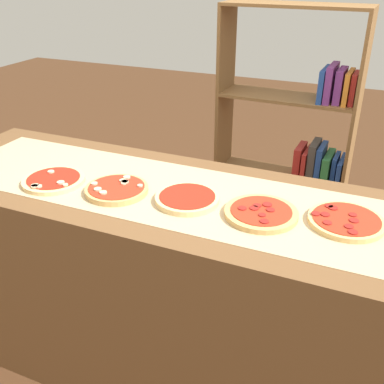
# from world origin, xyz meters

# --- Properties ---
(ground_plane) EXTENTS (12.00, 12.00, 0.00)m
(ground_plane) POSITION_xyz_m (0.00, 0.00, 0.00)
(ground_plane) COLOR #4C2D19
(counter) EXTENTS (2.44, 0.72, 0.96)m
(counter) POSITION_xyz_m (0.00, 0.00, 0.48)
(counter) COLOR brown
(counter) RESTS_ON ground_plane
(parchment_paper) EXTENTS (2.15, 0.52, 0.00)m
(parchment_paper) POSITION_xyz_m (0.00, 0.00, 0.96)
(parchment_paper) COLOR tan
(parchment_paper) RESTS_ON counter
(pizza_mushroom_0) EXTENTS (0.26, 0.26, 0.03)m
(pizza_mushroom_0) POSITION_xyz_m (-0.58, -0.11, 0.97)
(pizza_mushroom_0) COLOR #E5C17F
(pizza_mushroom_0) RESTS_ON parchment_paper
(pizza_mushroom_1) EXTENTS (0.25, 0.25, 0.03)m
(pizza_mushroom_1) POSITION_xyz_m (-0.29, -0.09, 0.97)
(pizza_mushroom_1) COLOR tan
(pizza_mushroom_1) RESTS_ON parchment_paper
(pizza_plain_2) EXTENTS (0.25, 0.25, 0.02)m
(pizza_plain_2) POSITION_xyz_m (0.00, -0.05, 0.97)
(pizza_plain_2) COLOR #E5C17F
(pizza_plain_2) RESTS_ON parchment_paper
(pizza_pepperoni_3) EXTENTS (0.27, 0.27, 0.03)m
(pizza_pepperoni_3) POSITION_xyz_m (0.29, -0.04, 0.97)
(pizza_pepperoni_3) COLOR tan
(pizza_pepperoni_3) RESTS_ON parchment_paper
(pizza_pepperoni_4) EXTENTS (0.26, 0.26, 0.03)m
(pizza_pepperoni_4) POSITION_xyz_m (0.58, 0.02, 0.97)
(pizza_pepperoni_4) COLOR #DBB26B
(pizza_pepperoni_4) RESTS_ON parchment_paper
(bookshelf) EXTENTS (0.84, 0.31, 1.57)m
(bookshelf) POSITION_xyz_m (0.20, 1.24, 0.70)
(bookshelf) COLOR brown
(bookshelf) RESTS_ON ground_plane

